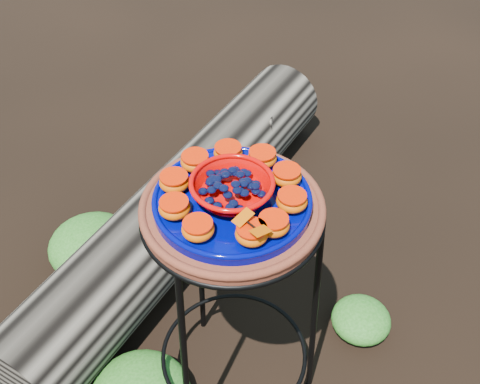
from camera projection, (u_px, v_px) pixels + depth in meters
name	position (u px, v px, depth m)	size (l,w,h in m)	color
ground	(234.00, 381.00, 1.78)	(60.00, 60.00, 0.00)	black
plant_stand	(234.00, 311.00, 1.54)	(0.44, 0.44, 0.70)	black
terracotta_saucer	(232.00, 210.00, 1.29)	(0.39, 0.39, 0.03)	#591D14
cobalt_plate	(232.00, 201.00, 1.27)	(0.34, 0.34, 0.02)	#00025C
red_bowl	(232.00, 189.00, 1.25)	(0.17, 0.17, 0.05)	#C30402
glass_gems	(232.00, 177.00, 1.22)	(0.13, 0.13, 0.02)	black
orange_half_0	(252.00, 234.00, 1.16)	(0.07, 0.07, 0.04)	#BA3E02
orange_half_1	(273.00, 225.00, 1.18)	(0.07, 0.07, 0.04)	#BA3E02
orange_half_2	(292.00, 201.00, 1.23)	(0.07, 0.07, 0.04)	#BA3E02
orange_half_3	(287.00, 176.00, 1.29)	(0.07, 0.07, 0.04)	#BA3E02
orange_half_4	(262.00, 158.00, 1.33)	(0.07, 0.07, 0.04)	#BA3E02
orange_half_5	(228.00, 153.00, 1.34)	(0.07, 0.07, 0.04)	#BA3E02
orange_half_6	(195.00, 162.00, 1.32)	(0.07, 0.07, 0.04)	#BA3E02
orange_half_7	(174.00, 182.00, 1.27)	(0.07, 0.07, 0.04)	#BA3E02
orange_half_8	(174.00, 208.00, 1.22)	(0.07, 0.07, 0.04)	#BA3E02
orange_half_9	(198.00, 229.00, 1.17)	(0.07, 0.07, 0.04)	#BA3E02
butterfly	(252.00, 225.00, 1.15)	(0.09, 0.06, 0.02)	#C04900
driftwood_log	(182.00, 207.00, 2.10)	(1.59, 0.42, 0.30)	black
foliage_right	(361.00, 319.00, 1.88)	(0.19, 0.19, 0.09)	#175010
foliage_back	(92.00, 244.00, 2.07)	(0.30, 0.30, 0.15)	#175010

